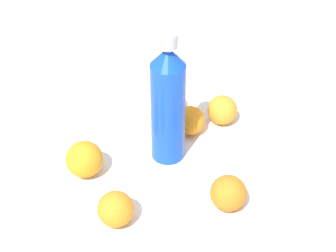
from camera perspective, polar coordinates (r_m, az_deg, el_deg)
The scene contains 9 objects.
ground_plane at distance 1.12m, azimuth -2.37°, elevation -3.50°, with size 2.40×2.40×0.00m, color silver.
water_bottle at distance 1.04m, azimuth -0.00°, elevation 2.54°, with size 0.07×0.07×0.30m.
orange_0 at distance 0.97m, azimuth -5.89°, elevation -9.25°, with size 0.07×0.07×0.07m, color orange.
orange_1 at distance 1.07m, azimuth -9.35°, elevation -3.69°, with size 0.08×0.08×0.08m, color orange.
orange_2 at distance 1.24m, azimuth 0.08°, elevation 3.09°, with size 0.07×0.07×0.07m, color orange.
orange_3 at distance 1.17m, azimuth 2.46°, elevation 0.62°, with size 0.07×0.07×0.07m, color orange.
orange_4 at distance 1.20m, azimuth 6.11°, elevation 1.79°, with size 0.07×0.07×0.07m, color orange.
orange_5 at distance 1.00m, azimuth 6.77°, elevation -7.48°, with size 0.07×0.07×0.07m, color orange.
folded_napkin at distance 1.30m, azimuth 13.27°, elevation 2.18°, with size 0.17×0.15×0.01m, color white.
Camera 1 is at (0.12, 0.83, 0.74)m, focal length 54.37 mm.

